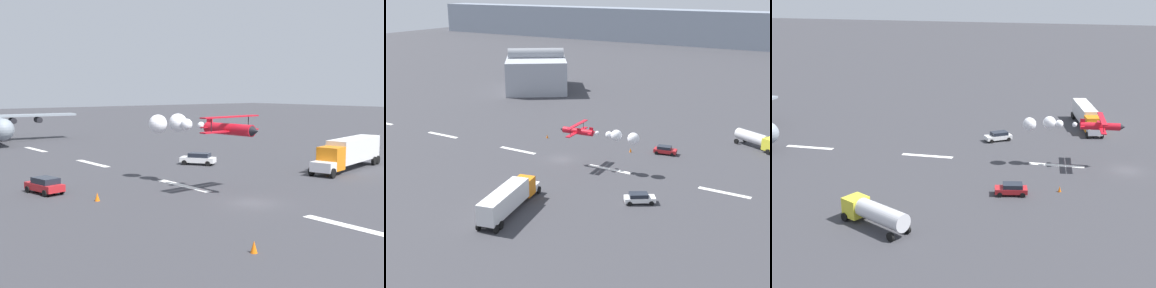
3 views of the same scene
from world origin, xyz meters
TOP-DOWN VIEW (x-y plane):
  - ground_plane at (0.00, 0.00)m, footprint 440.00×440.00m
  - runway_stripe_4 at (-9.79, 0.00)m, footprint 8.00×0.90m
  - runway_stripe_5 at (9.79, 0.00)m, footprint 8.00×0.90m
  - runway_stripe_6 at (29.38, 0.00)m, footprint 8.00×0.90m
  - runway_stripe_7 at (48.97, 0.00)m, footprint 8.00×0.90m
  - stunt_biplane_red at (9.32, -0.34)m, footprint 14.40×7.10m
  - semi_truck_orange at (5.92, -22.22)m, footprint 5.94×15.00m
  - followme_car_yellow at (20.00, -10.17)m, footprint 4.68×3.96m
  - airport_staff_sedan at (14.72, 12.43)m, footprint 4.35×2.61m
  - traffic_cone_near at (-9.64, 9.53)m, footprint 0.44×0.44m
  - traffic_cone_far at (8.81, 10.14)m, footprint 0.44×0.44m

SIDE VIEW (x-z plane):
  - ground_plane at x=0.00m, z-range 0.00..0.00m
  - runway_stripe_4 at x=-9.79m, z-range 0.00..0.01m
  - runway_stripe_5 at x=9.79m, z-range 0.00..0.01m
  - runway_stripe_6 at x=29.38m, z-range 0.00..0.01m
  - runway_stripe_7 at x=48.97m, z-range 0.00..0.01m
  - traffic_cone_near at x=-9.64m, z-range 0.00..0.75m
  - traffic_cone_far at x=8.81m, z-range 0.00..0.75m
  - airport_staff_sedan at x=14.72m, z-range 0.05..1.57m
  - followme_car_yellow at x=20.00m, z-range 0.05..1.57m
  - semi_truck_orange at x=5.92m, z-range 0.28..3.98m
  - stunt_biplane_red at x=9.32m, z-range 5.04..7.21m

